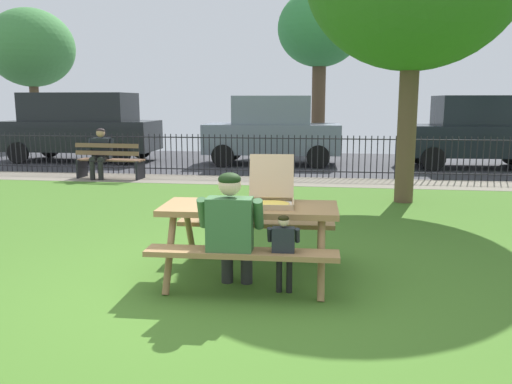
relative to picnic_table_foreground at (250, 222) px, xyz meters
The scene contains 15 objects.
ground 1.60m from the picnic_table_foreground, 105.97° to the left, with size 28.00×11.91×0.02m, color #457426.
cobblestone_walkway 6.72m from the picnic_table_foreground, 93.49° to the left, with size 28.00×1.40×0.01m, color gray.
street_asphalt 10.48m from the picnic_table_foreground, 92.23° to the left, with size 28.00×6.14×0.01m, color #38383D.
picnic_table_foreground is the anchor object (origin of this frame).
pizza_box_open 0.35m from the picnic_table_foreground, 20.75° to the left, with size 0.52×0.60×0.50m.
adult_at_table 0.52m from the picnic_table_foreground, 100.45° to the right, with size 0.62×0.60×1.19m.
child_at_table 0.67m from the picnic_table_foreground, 52.37° to the right, with size 0.30×0.29×0.81m.
iron_fence_streetside 7.39m from the picnic_table_foreground, 93.16° to the left, with size 18.54×0.03×1.03m.
park_bench_left 7.89m from the picnic_table_foreground, 123.94° to the left, with size 1.62×0.56×0.85m.
person_on_park_bench 8.04m from the picnic_table_foreground, 125.26° to the left, with size 0.63×0.62×1.19m.
parked_car_far_left 12.03m from the picnic_table_foreground, 124.38° to the left, with size 4.64×2.04×2.08m.
parked_car_left 9.97m from the picnic_table_foreground, 95.04° to the left, with size 3.97×1.96×1.98m.
parked_car_center 11.03m from the picnic_table_foreground, 64.24° to the left, with size 3.98×1.99×1.98m.
far_tree_left 17.99m from the picnic_table_foreground, 127.36° to the left, with size 3.29×3.29×5.34m.
far_tree_midleft 14.55m from the picnic_table_foreground, 88.63° to the left, with size 3.00×3.00×5.73m.
Camera 1 is at (1.22, -4.63, 1.83)m, focal length 36.44 mm.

